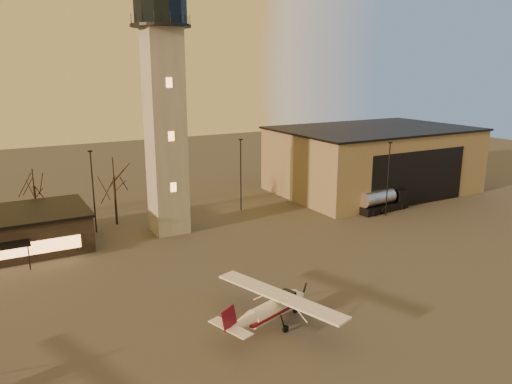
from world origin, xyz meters
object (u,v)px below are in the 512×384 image
(hangar, at_px, (372,159))
(fuel_truck, at_px, (383,202))
(cessna_front, at_px, (276,310))
(control_tower, at_px, (164,97))

(hangar, height_order, fuel_truck, hangar)
(hangar, relative_size, cessna_front, 2.51)
(control_tower, relative_size, fuel_truck, 3.80)
(cessna_front, bearing_deg, fuel_truck, 16.31)
(control_tower, relative_size, hangar, 1.07)
(control_tower, distance_m, cessna_front, 30.08)
(hangar, xyz_separation_m, fuel_truck, (-6.76, -9.98, -3.93))
(cessna_front, bearing_deg, hangar, 21.78)
(cessna_front, height_order, fuel_truck, cessna_front)
(control_tower, xyz_separation_m, hangar, (36.00, 3.98, -11.17))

